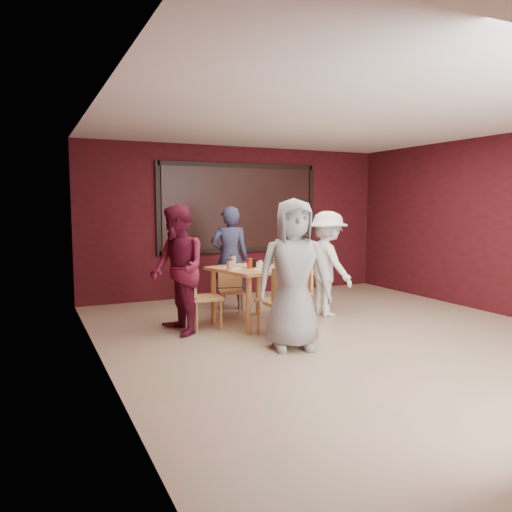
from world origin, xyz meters
name	(u,v)px	position (x,y,z in m)	size (l,w,h in m)	color
floor	(345,338)	(0.00, 0.00, 0.00)	(7.00, 7.00, 0.00)	tan
window_blinds	(240,208)	(0.00, 3.45, 1.65)	(3.00, 0.02, 1.50)	black
dining_table	(254,275)	(-0.76, 1.18, 0.72)	(1.26, 1.26, 0.97)	tan
chair_front	(281,297)	(-0.75, 0.36, 0.53)	(0.50, 0.50, 0.94)	#C5834C
chair_back	(231,287)	(-0.84, 1.86, 0.44)	(0.46, 0.46, 0.78)	#C5834C
chair_left	(200,294)	(-1.55, 1.23, 0.50)	(0.45, 0.45, 0.88)	#C5834C
chair_right	(301,288)	(0.01, 1.15, 0.48)	(0.50, 0.50, 0.85)	#C5834C
diner_front	(294,274)	(-0.84, -0.13, 0.90)	(0.88, 0.57, 1.80)	gray
diner_back	(230,258)	(-0.68, 2.28, 0.85)	(0.62, 0.40, 1.69)	#313357
diner_left	(178,270)	(-1.90, 1.09, 0.87)	(0.84, 0.66, 1.73)	maroon
diner_right	(327,264)	(0.51, 1.22, 0.81)	(1.04, 0.60, 1.62)	white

